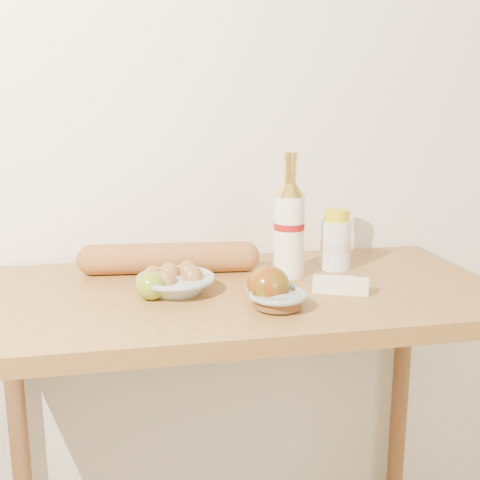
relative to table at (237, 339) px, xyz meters
name	(u,v)px	position (x,y,z in m)	size (l,w,h in m)	color
back_wall	(214,107)	(0.00, 0.33, 0.52)	(3.50, 0.02, 2.60)	white
table	(237,339)	(0.00, 0.00, 0.00)	(1.20, 0.60, 0.90)	#AA7837
bourbon_bottle	(289,227)	(0.14, 0.07, 0.25)	(0.09, 0.09, 0.30)	white
cream_bottle	(336,242)	(0.28, 0.11, 0.19)	(0.10, 0.10, 0.15)	silver
egg_bowl	(175,281)	(-0.14, 0.00, 0.15)	(0.23, 0.23, 0.06)	#99A7A2
baguette	(169,258)	(-0.14, 0.16, 0.16)	(0.46, 0.12, 0.08)	#B17036
apple_yellowgreen	(151,285)	(-0.20, -0.04, 0.15)	(0.09, 0.09, 0.06)	#A09220
apple_redgreen_right	(268,285)	(0.04, -0.12, 0.16)	(0.12, 0.12, 0.08)	#950808
sugar_bowl	(278,300)	(0.06, -0.15, 0.14)	(0.15, 0.15, 0.04)	gray
syrup_bowl	(273,294)	(0.06, -0.11, 0.14)	(0.12, 0.12, 0.03)	gray
butter_stick	(341,285)	(0.22, -0.08, 0.14)	(0.13, 0.08, 0.04)	beige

